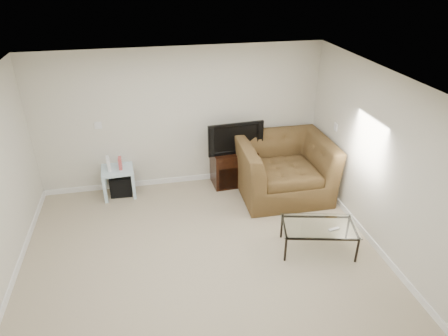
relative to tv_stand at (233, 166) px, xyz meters
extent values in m
plane|color=tan|center=(-0.90, -2.28, -0.33)|extent=(5.00, 5.00, 0.00)
plane|color=white|center=(-0.90, -2.28, 2.17)|extent=(5.00, 5.00, 0.00)
cube|color=silver|center=(-0.90, 0.22, 0.92)|extent=(5.00, 0.02, 2.50)
cube|color=silver|center=(1.60, -2.28, 0.92)|extent=(0.02, 5.00, 2.50)
cube|color=white|center=(-2.30, 0.21, 0.92)|extent=(0.12, 0.02, 0.12)
cube|color=white|center=(1.59, -0.68, 0.92)|extent=(0.02, 0.09, 0.13)
cube|color=white|center=(1.59, -0.98, -0.03)|extent=(0.02, 0.08, 0.12)
cube|color=black|center=(0.00, -0.04, 0.22)|extent=(0.50, 0.36, 0.07)
imported|color=black|center=(0.00, -0.03, 0.62)|extent=(0.95, 0.25, 0.58)
cube|color=black|center=(-2.04, 0.02, -0.15)|extent=(0.38, 0.38, 0.37)
cube|color=white|center=(-2.20, -0.03, 0.31)|extent=(0.08, 0.18, 0.24)
cube|color=#CC4C4C|center=(-2.01, -0.02, 0.29)|extent=(0.05, 0.15, 0.20)
imported|color=brown|center=(0.76, -0.56, 0.36)|extent=(1.58, 1.04, 1.37)
cube|color=#B2B2B7|center=(0.91, -2.28, 0.10)|extent=(0.17, 0.08, 0.02)
camera|label=1|loc=(-1.50, -6.36, 3.44)|focal=32.00mm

